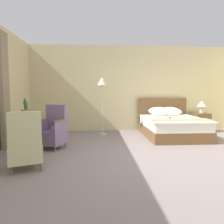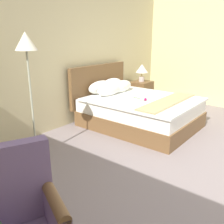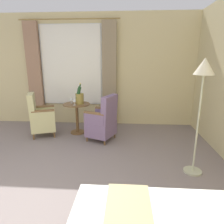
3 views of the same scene
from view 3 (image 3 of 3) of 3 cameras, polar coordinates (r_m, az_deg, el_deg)
ground_plane at (r=2.94m, az=-28.58°, el=-23.49°), size 8.29×8.29×0.00m
wall_window_side at (r=5.52m, az=-11.13°, el=11.46°), size 0.27×6.50×2.86m
floor_lamp_brass at (r=3.11m, az=24.53°, el=7.96°), size 0.29×0.29×1.76m
side_table_round at (r=4.82m, az=-9.96°, el=-0.70°), size 0.63×0.63×0.72m
champagne_bucket at (r=4.72m, az=-9.26°, el=4.18°), size 0.20×0.20×0.48m
wine_glass_near_bucket at (r=4.84m, az=-11.57°, el=3.76°), size 0.07×0.07×0.15m
wine_glass_near_edge at (r=4.60m, az=-10.72°, el=3.27°), size 0.08×0.08×0.15m
armchair_by_window at (r=4.33m, az=-2.64°, el=-2.75°), size 0.71×0.71×1.01m
armchair_facing_bed at (r=4.87m, az=-19.64°, el=-1.46°), size 0.68×0.69×1.00m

